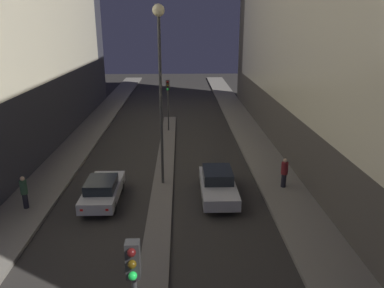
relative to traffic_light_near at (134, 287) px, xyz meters
name	(u,v)px	position (x,y,z in m)	size (l,w,h in m)	color
median_strip	(163,180)	(0.00, 13.58, -3.29)	(1.18, 31.14, 0.13)	#66605B
traffic_light_near	(134,287)	(0.00, 0.00, 0.00)	(0.32, 0.42, 4.38)	#383838
traffic_light_mid	(168,94)	(0.00, 24.28, 0.00)	(0.32, 0.42, 4.38)	#383838
street_lamp	(160,57)	(0.00, 13.10, 3.99)	(0.64, 0.64, 9.87)	#383838
car_left_lane	(103,190)	(-3.06, 10.93, -2.64)	(1.72, 4.30, 1.39)	#B2B2B7
car_right_lane	(218,184)	(3.06, 11.38, -2.60)	(1.82, 4.62, 1.49)	#B2B2B7
pedestrian_on_left_sidewalk	(24,191)	(-6.75, 10.07, -2.27)	(0.35, 0.35, 1.71)	black
pedestrian_on_right_sidewalk	(284,172)	(6.89, 12.22, -2.28)	(0.38, 0.38, 1.71)	black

